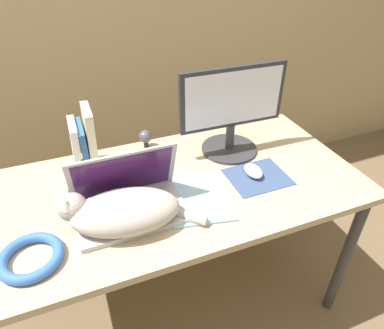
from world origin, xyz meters
The scene contains 10 objects.
desk centered at (0.00, 0.35, 0.64)m, with size 1.40×0.70×0.72m.
laptop centered at (-0.19, 0.27, 0.76)m, with size 0.36×0.22×0.23m.
cat centered at (-0.23, 0.21, 0.78)m, with size 0.44×0.24×0.14m.
external_monitor centered at (0.29, 0.49, 0.90)m, with size 0.44×0.24×0.37m.
mousepad centered at (0.30, 0.27, 0.72)m, with size 0.23×0.19×0.00m.
computer_mouse centered at (0.29, 0.29, 0.74)m, with size 0.06×0.10×0.04m.
book_row centered at (-0.29, 0.58, 0.83)m, with size 0.10×0.16×0.25m.
cable_coil centered at (-0.51, 0.17, 0.73)m, with size 0.19×0.19×0.03m.
notepad centered at (0.05, 0.25, 0.72)m, with size 0.26×0.31×0.01m.
webcam centered at (-0.04, 0.65, 0.77)m, with size 0.06×0.06×0.08m.
Camera 1 is at (-0.32, -0.61, 1.51)m, focal length 32.00 mm.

